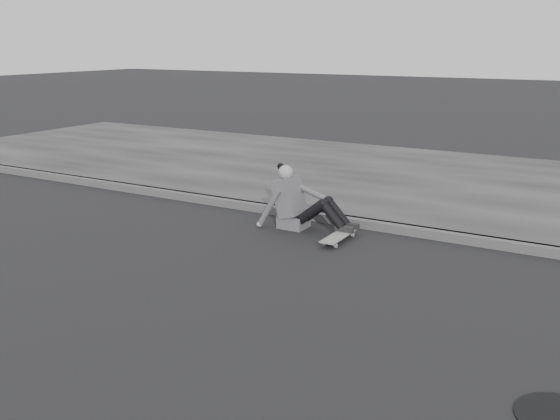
{
  "coord_description": "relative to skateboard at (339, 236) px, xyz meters",
  "views": [
    {
      "loc": [
        2.02,
        -5.11,
        2.47
      ],
      "look_at": [
        -1.61,
        1.2,
        0.5
      ],
      "focal_mm": 40.0,
      "sensor_mm": 36.0,
      "label": 1
    }
  ],
  "objects": [
    {
      "name": "skateboard",
      "position": [
        0.0,
        0.0,
        0.0
      ],
      "size": [
        0.2,
        0.78,
        0.09
      ],
      "color": "gray",
      "rests_on": "ground"
    },
    {
      "name": "sidewalk",
      "position": [
        1.11,
        3.75,
        -0.01
      ],
      "size": [
        24.0,
        6.0,
        0.12
      ],
      "primitive_type": "cube",
      "color": "#343434",
      "rests_on": "ground"
    },
    {
      "name": "curb",
      "position": [
        1.11,
        0.73,
        -0.01
      ],
      "size": [
        24.0,
        0.16,
        0.12
      ],
      "primitive_type": "cube",
      "color": "#4A4A4A",
      "rests_on": "ground"
    },
    {
      "name": "ground",
      "position": [
        1.11,
        -1.85,
        -0.07
      ],
      "size": [
        80.0,
        80.0,
        0.0
      ],
      "primitive_type": "plane",
      "color": "black",
      "rests_on": "ground"
    },
    {
      "name": "seated_woman",
      "position": [
        -0.73,
        0.25,
        0.29
      ],
      "size": [
        1.38,
        0.46,
        0.88
      ],
      "color": "#515154",
      "rests_on": "ground"
    }
  ]
}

